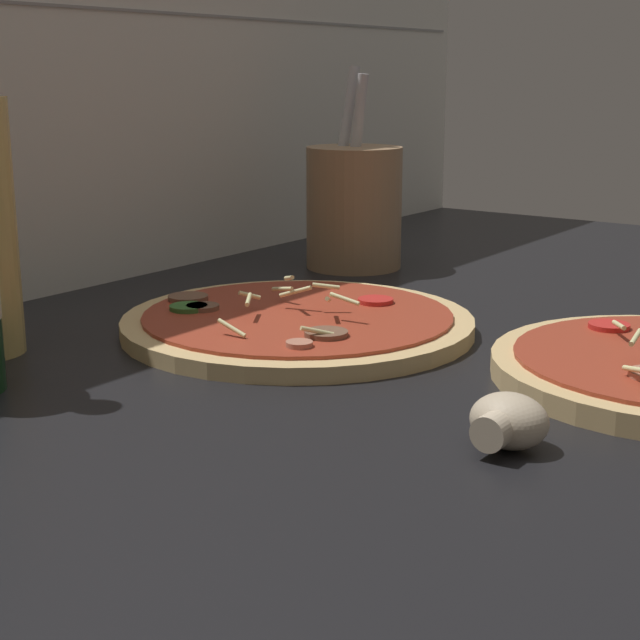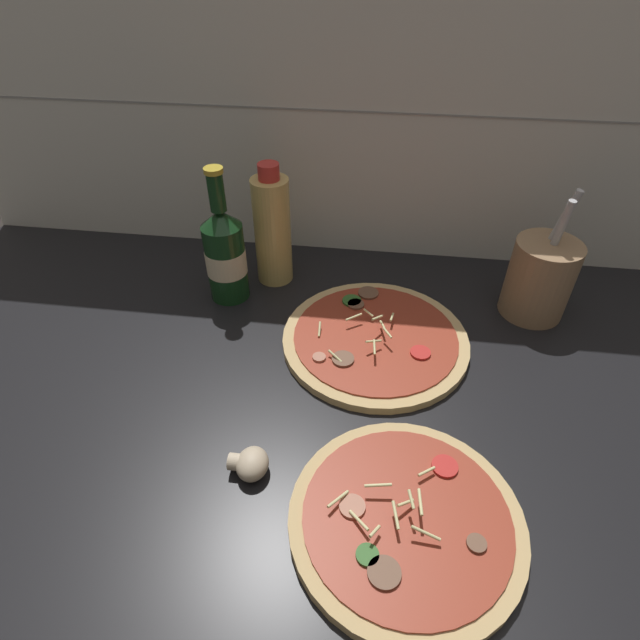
% 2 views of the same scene
% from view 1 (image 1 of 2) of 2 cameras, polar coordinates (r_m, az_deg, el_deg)
% --- Properties ---
extents(counter_slab, '(1.60, 0.90, 0.03)m').
position_cam_1_polar(counter_slab, '(0.72, 7.72, -4.28)').
color(counter_slab, black).
rests_on(counter_slab, ground).
extents(tile_backsplash, '(1.60, 0.01, 0.60)m').
position_cam_1_polar(tile_backsplash, '(0.98, -16.89, 17.20)').
color(tile_backsplash, silver).
rests_on(tile_backsplash, ground).
extents(pizza_far, '(0.30, 0.30, 0.05)m').
position_cam_1_polar(pizza_far, '(0.83, -1.34, -0.14)').
color(pizza_far, tan).
rests_on(pizza_far, counter_slab).
extents(mushroom_left, '(0.05, 0.05, 0.03)m').
position_cam_1_polar(mushroom_left, '(0.58, 10.84, -5.85)').
color(mushroom_left, beige).
rests_on(mushroom_left, counter_slab).
extents(utensil_crock, '(0.11, 0.11, 0.22)m').
position_cam_1_polar(utensil_crock, '(1.10, 1.98, 6.65)').
color(utensil_crock, '#9E7A56').
rests_on(utensil_crock, counter_slab).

